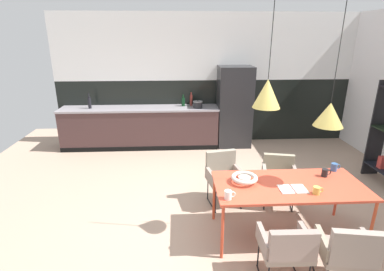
{
  "coord_description": "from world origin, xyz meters",
  "views": [
    {
      "loc": [
        -0.73,
        -3.37,
        2.45
      ],
      "look_at": [
        -0.49,
        1.01,
        0.95
      ],
      "focal_mm": 27.73,
      "sensor_mm": 36.0,
      "label": 1
    }
  ],
  "objects_px": {
    "mug_tall_blue": "(334,167)",
    "bottle_vinegar_dark": "(90,102)",
    "open_book": "(293,189)",
    "pendant_lamp_over_table_near": "(267,94)",
    "armchair_corner_seat": "(287,246)",
    "mug_white_ceramic": "(228,195)",
    "armchair_far_side": "(223,172)",
    "fruit_bowl": "(244,178)",
    "bottle_oil_tall": "(183,102)",
    "armchair_facing_counter": "(279,173)",
    "mug_short_terracotta": "(317,190)",
    "pendant_lamp_over_table_far": "(329,114)",
    "refrigerator_column": "(234,107)",
    "mug_dark_espresso": "(325,173)",
    "bottle_wine_green": "(191,100)",
    "cooking_pot": "(198,104)",
    "dining_table": "(289,187)",
    "armchair_head_of_table": "(349,250)"
  },
  "relations": [
    {
      "from": "open_book",
      "to": "armchair_facing_counter",
      "type": "bearing_deg",
      "value": 79.78
    },
    {
      "from": "mug_tall_blue",
      "to": "bottle_vinegar_dark",
      "type": "relative_size",
      "value": 0.38
    },
    {
      "from": "armchair_corner_seat",
      "to": "mug_white_ceramic",
      "type": "xyz_separation_m",
      "value": [
        -0.51,
        0.52,
        0.28
      ]
    },
    {
      "from": "bottle_wine_green",
      "to": "pendant_lamp_over_table_far",
      "type": "relative_size",
      "value": 0.22
    },
    {
      "from": "armchair_facing_counter",
      "to": "armchair_head_of_table",
      "type": "distance_m",
      "value": 1.7
    },
    {
      "from": "armchair_far_side",
      "to": "fruit_bowl",
      "type": "xyz_separation_m",
      "value": [
        0.14,
        -0.76,
        0.28
      ]
    },
    {
      "from": "pendant_lamp_over_table_near",
      "to": "cooking_pot",
      "type": "bearing_deg",
      "value": 99.31
    },
    {
      "from": "refrigerator_column",
      "to": "bottle_vinegar_dark",
      "type": "distance_m",
      "value": 3.2
    },
    {
      "from": "refrigerator_column",
      "to": "armchair_far_side",
      "type": "bearing_deg",
      "value": -104.08
    },
    {
      "from": "open_book",
      "to": "pendant_lamp_over_table_far",
      "type": "bearing_deg",
      "value": 18.21
    },
    {
      "from": "armchair_facing_counter",
      "to": "armchair_head_of_table",
      "type": "height_order",
      "value": "armchair_head_of_table"
    },
    {
      "from": "bottle_oil_tall",
      "to": "pendant_lamp_over_table_near",
      "type": "xyz_separation_m",
      "value": [
        0.84,
        -3.4,
        0.82
      ]
    },
    {
      "from": "mug_short_terracotta",
      "to": "pendant_lamp_over_table_near",
      "type": "xyz_separation_m",
      "value": [
        -0.59,
        0.26,
        1.07
      ]
    },
    {
      "from": "armchair_far_side",
      "to": "mug_tall_blue",
      "type": "xyz_separation_m",
      "value": [
        1.41,
        -0.49,
        0.28
      ]
    },
    {
      "from": "mug_white_ceramic",
      "to": "cooking_pot",
      "type": "height_order",
      "value": "cooking_pot"
    },
    {
      "from": "bottle_oil_tall",
      "to": "armchair_corner_seat",
      "type": "bearing_deg",
      "value": -77.86
    },
    {
      "from": "dining_table",
      "to": "mug_short_terracotta",
      "type": "relative_size",
      "value": 14.79
    },
    {
      "from": "armchair_facing_counter",
      "to": "mug_white_ceramic",
      "type": "height_order",
      "value": "mug_white_ceramic"
    },
    {
      "from": "armchair_head_of_table",
      "to": "bottle_oil_tall",
      "type": "xyz_separation_m",
      "value": [
        -1.48,
        4.33,
        0.52
      ]
    },
    {
      "from": "armchair_far_side",
      "to": "armchair_corner_seat",
      "type": "xyz_separation_m",
      "value": [
        0.38,
        -1.65,
        -0.0
      ]
    },
    {
      "from": "bottle_wine_green",
      "to": "mug_short_terracotta",
      "type": "bearing_deg",
      "value": -71.29
    },
    {
      "from": "armchair_far_side",
      "to": "armchair_corner_seat",
      "type": "distance_m",
      "value": 1.7
    },
    {
      "from": "armchair_far_side",
      "to": "cooking_pot",
      "type": "distance_m",
      "value": 2.45
    },
    {
      "from": "open_book",
      "to": "pendant_lamp_over_table_near",
      "type": "bearing_deg",
      "value": 157.66
    },
    {
      "from": "refrigerator_column",
      "to": "mug_dark_espresso",
      "type": "relative_size",
      "value": 14.67
    },
    {
      "from": "refrigerator_column",
      "to": "armchair_facing_counter",
      "type": "bearing_deg",
      "value": -85.13
    },
    {
      "from": "armchair_corner_seat",
      "to": "mug_white_ceramic",
      "type": "bearing_deg",
      "value": 135.31
    },
    {
      "from": "armchair_corner_seat",
      "to": "pendant_lamp_over_table_far",
      "type": "height_order",
      "value": "pendant_lamp_over_table_far"
    },
    {
      "from": "bottle_vinegar_dark",
      "to": "pendant_lamp_over_table_far",
      "type": "relative_size",
      "value": 0.24
    },
    {
      "from": "refrigerator_column",
      "to": "armchair_far_side",
      "type": "xyz_separation_m",
      "value": [
        -0.62,
        -2.47,
        -0.41
      ]
    },
    {
      "from": "mug_white_ceramic",
      "to": "mug_short_terracotta",
      "type": "bearing_deg",
      "value": 3.08
    },
    {
      "from": "armchair_facing_counter",
      "to": "armchair_corner_seat",
      "type": "height_order",
      "value": "armchair_corner_seat"
    },
    {
      "from": "armchair_head_of_table",
      "to": "pendant_lamp_over_table_near",
      "type": "xyz_separation_m",
      "value": [
        -0.63,
        0.92,
        1.35
      ]
    },
    {
      "from": "bottle_oil_tall",
      "to": "open_book",
      "type": "bearing_deg",
      "value": -71.32
    },
    {
      "from": "mug_short_terracotta",
      "to": "mug_white_ceramic",
      "type": "bearing_deg",
      "value": -176.92
    },
    {
      "from": "mug_short_terracotta",
      "to": "dining_table",
      "type": "bearing_deg",
      "value": 133.24
    },
    {
      "from": "armchair_corner_seat",
      "to": "fruit_bowl",
      "type": "relative_size",
      "value": 2.31
    },
    {
      "from": "bottle_vinegar_dark",
      "to": "fruit_bowl",
      "type": "bearing_deg",
      "value": -49.88
    },
    {
      "from": "open_book",
      "to": "bottle_wine_green",
      "type": "relative_size",
      "value": 1.03
    },
    {
      "from": "mug_white_ceramic",
      "to": "cooking_pot",
      "type": "bearing_deg",
      "value": 91.43
    },
    {
      "from": "mug_short_terracotta",
      "to": "pendant_lamp_over_table_near",
      "type": "height_order",
      "value": "pendant_lamp_over_table_near"
    },
    {
      "from": "pendant_lamp_over_table_far",
      "to": "bottle_vinegar_dark",
      "type": "bearing_deg",
      "value": 137.56
    },
    {
      "from": "armchair_corner_seat",
      "to": "open_book",
      "type": "distance_m",
      "value": 0.78
    },
    {
      "from": "dining_table",
      "to": "mug_dark_espresso",
      "type": "height_order",
      "value": "mug_dark_espresso"
    },
    {
      "from": "dining_table",
      "to": "mug_tall_blue",
      "type": "xyz_separation_m",
      "value": [
        0.74,
        0.35,
        0.09
      ]
    },
    {
      "from": "fruit_bowl",
      "to": "mug_white_ceramic",
      "type": "bearing_deg",
      "value": -125.01
    },
    {
      "from": "armchair_head_of_table",
      "to": "bottle_vinegar_dark",
      "type": "distance_m",
      "value": 5.52
    },
    {
      "from": "armchair_facing_counter",
      "to": "mug_white_ceramic",
      "type": "relative_size",
      "value": 5.72
    },
    {
      "from": "armchair_facing_counter",
      "to": "open_book",
      "type": "relative_size",
      "value": 2.32
    },
    {
      "from": "armchair_far_side",
      "to": "open_book",
      "type": "xyz_separation_m",
      "value": [
        0.67,
        -0.97,
        0.23
      ]
    }
  ]
}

